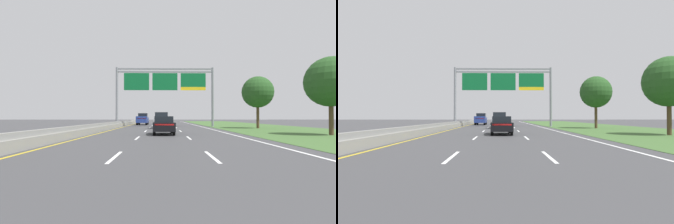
# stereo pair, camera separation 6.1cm
# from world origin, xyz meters

# --- Properties ---
(ground_plane) EXTENTS (220.00, 220.00, 0.00)m
(ground_plane) POSITION_xyz_m (0.00, 35.00, 0.00)
(ground_plane) COLOR #3D3D3F
(lane_striping) EXTENTS (11.96, 106.00, 0.01)m
(lane_striping) POSITION_xyz_m (0.00, 34.54, 0.00)
(lane_striping) COLOR white
(lane_striping) RESTS_ON ground
(grass_verge_right) EXTENTS (14.00, 110.00, 0.02)m
(grass_verge_right) POSITION_xyz_m (13.95, 35.00, 0.01)
(grass_verge_right) COLOR #3D602D
(grass_verge_right) RESTS_ON ground
(median_barrier_concrete) EXTENTS (0.60, 110.00, 0.85)m
(median_barrier_concrete) POSITION_xyz_m (-6.60, 35.00, 0.35)
(median_barrier_concrete) COLOR gray
(median_barrier_concrete) RESTS_ON ground
(overhead_sign_gantry) EXTENTS (15.06, 0.42, 9.11)m
(overhead_sign_gantry) POSITION_xyz_m (0.30, 40.90, 6.49)
(overhead_sign_gantry) COLOR gray
(overhead_sign_gantry) RESTS_ON ground
(pickup_truck_blue) EXTENTS (2.09, 5.43, 2.20)m
(pickup_truck_blue) POSITION_xyz_m (-3.85, 50.80, 1.07)
(pickup_truck_blue) COLOR navy
(pickup_truck_blue) RESTS_ON ground
(car_black_centre_lane_sedan) EXTENTS (1.94, 4.45, 1.57)m
(car_black_centre_lane_sedan) POSITION_xyz_m (0.03, 23.34, 0.82)
(car_black_centre_lane_sedan) COLOR black
(car_black_centre_lane_sedan) RESTS_ON ground
(car_silver_centre_lane_suv) EXTENTS (2.00, 4.74, 2.11)m
(car_silver_centre_lane_suv) POSITION_xyz_m (-0.18, 35.64, 1.10)
(car_silver_centre_lane_suv) COLOR #B2B5BA
(car_silver_centre_lane_suv) RESTS_ON ground
(car_grey_centre_lane_sedan) EXTENTS (1.89, 4.43, 1.57)m
(car_grey_centre_lane_sedan) POSITION_xyz_m (-0.18, 54.07, 0.82)
(car_grey_centre_lane_sedan) COLOR slate
(car_grey_centre_lane_sedan) RESTS_ON ground
(roadside_tree_near) EXTENTS (4.15, 4.15, 6.51)m
(roadside_tree_near) POSITION_xyz_m (13.86, 21.94, 4.42)
(roadside_tree_near) COLOR #4C3823
(roadside_tree_near) RESTS_ON ground
(roadside_tree_mid) EXTENTS (4.12, 4.12, 6.84)m
(roadside_tree_mid) POSITION_xyz_m (12.44, 34.88, 4.76)
(roadside_tree_mid) COLOR #4C3823
(roadside_tree_mid) RESTS_ON ground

